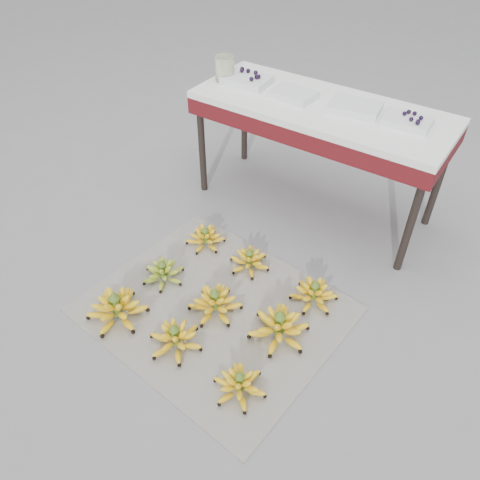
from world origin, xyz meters
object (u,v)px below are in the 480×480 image
Objects in this scene: bunch_front_right at (240,384)px; glass_jar at (225,68)px; bunch_back_left at (205,238)px; tray_left at (294,94)px; bunch_back_center at (249,261)px; tray_far_left at (247,80)px; bunch_mid_left at (163,272)px; tray_right at (355,107)px; bunch_mid_center at (215,303)px; bunch_back_right at (314,294)px; bunch_mid_right at (279,327)px; vendor_table at (320,117)px; newspaper_mat at (215,309)px; bunch_front_center at (175,338)px; tray_far_right at (408,121)px; bunch_front_left at (117,308)px.

glass_jar reaches higher than bunch_front_right.
tray_left is at bearing 58.05° from bunch_back_left.
bunch_back_center is 1.13m from tray_far_left.
tray_left is at bearing 86.26° from bunch_mid_left.
tray_right is 2.05× the size of glass_jar.
bunch_mid_center reaches higher than bunch_back_right.
bunch_mid_left is 0.73m from bunch_mid_right.
bunch_back_left is 0.98m from vendor_table.
newspaper_mat is at bearing -57.33° from glass_jar.
bunch_mid_left reaches higher than bunch_back_center.
tray_left is at bearing 114.92° from bunch_back_right.
bunch_front_center is (-0.02, -0.29, 0.06)m from newspaper_mat.
bunch_front_center is 0.51m from bunch_mid_right.
newspaper_mat is at bearing -63.95° from tray_far_left.
tray_left is at bearing 139.98° from bunch_mid_right.
bunch_mid_right is at bearing -110.82° from bunch_back_right.
bunch_back_left is 1.18× the size of tray_far_right.
tray_far_right is (0.30, 0.01, -0.00)m from tray_right.
bunch_front_left is at bearing -164.58° from bunch_mid_center.
glass_jar is at bearing -176.76° from vendor_table.
bunch_mid_left is (-0.35, 0.31, -0.01)m from bunch_front_center.
bunch_mid_left reaches higher than newspaper_mat.
bunch_back_left is (-0.72, 0.34, -0.02)m from bunch_mid_right.
bunch_front_center is 1.20× the size of bunch_mid_left.
bunch_front_left is at bearing -83.72° from tray_far_left.
newspaper_mat is at bearing -66.70° from bunch_back_left.
bunch_front_left is (-0.38, -0.32, 0.07)m from newspaper_mat.
tray_far_left is at bearing 130.53° from bunch_front_right.
glass_jar is at bearing -177.21° from tray_left.
bunch_back_center reaches higher than newspaper_mat.
tray_far_left is at bearing 127.25° from bunch_back_right.
bunch_front_right is (0.39, -0.03, -0.00)m from bunch_front_center.
tray_far_left is at bearing 104.13° from bunch_mid_left.
tray_far_left is (-0.52, 1.39, 0.69)m from bunch_front_center.
tray_far_right is (0.07, 0.78, 0.68)m from bunch_back_right.
bunch_back_left is 0.99m from tray_left.
bunch_front_right is 0.91× the size of bunch_back_left.
tray_left is (-0.17, 0.72, 0.69)m from bunch_back_center.
tray_left is at bearing 115.97° from bunch_back_center.
newspaper_mat is at bearing -79.70° from tray_left.
bunch_back_left is at bearing 71.30° from bunch_front_left.
bunch_mid_left is 0.84× the size of tray_right.
newspaper_mat is at bearing 24.11° from bunch_front_left.
tray_far_right is at bearing 3.42° from glass_jar.
tray_right is (0.55, 1.44, 0.67)m from bunch_front_left.
tray_right is at bearing 7.29° from vendor_table.
bunch_mid_left is at bearing -121.93° from bunch_back_center.
tray_right is 1.22× the size of tray_far_right.
glass_jar reaches higher than bunch_back_right.
newspaper_mat is 0.50m from bunch_front_left.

